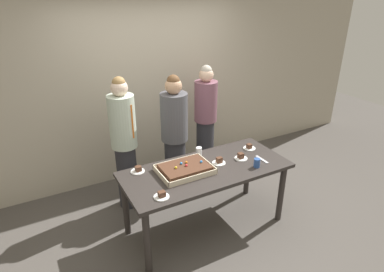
% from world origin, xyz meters
% --- Properties ---
extents(ground_plane, '(12.00, 12.00, 0.00)m').
position_xyz_m(ground_plane, '(0.00, 0.00, 0.00)').
color(ground_plane, '#4C4742').
extents(interior_back_panel, '(8.00, 0.12, 3.00)m').
position_xyz_m(interior_back_panel, '(0.00, 1.60, 1.50)').
color(interior_back_panel, '#B2A893').
rests_on(interior_back_panel, ground_plane).
extents(party_table, '(1.85, 0.80, 0.79)m').
position_xyz_m(party_table, '(0.00, 0.00, 0.69)').
color(party_table, '#2D2826').
rests_on(party_table, ground_plane).
extents(sheet_cake, '(0.57, 0.42, 0.10)m').
position_xyz_m(sheet_cake, '(-0.24, 0.04, 0.82)').
color(sheet_cake, beige).
rests_on(sheet_cake, party_table).
extents(plated_slice_near_left, '(0.15, 0.15, 0.06)m').
position_xyz_m(plated_slice_near_left, '(-0.68, 0.29, 0.81)').
color(plated_slice_near_left, white).
rests_on(plated_slice_near_left, party_table).
extents(plated_slice_near_right, '(0.15, 0.15, 0.07)m').
position_xyz_m(plated_slice_near_right, '(0.18, 0.03, 0.81)').
color(plated_slice_near_right, white).
rests_on(plated_slice_near_right, party_table).
extents(plated_slice_far_left, '(0.15, 0.15, 0.06)m').
position_xyz_m(plated_slice_far_left, '(0.71, 0.16, 0.80)').
color(plated_slice_far_left, white).
rests_on(plated_slice_far_left, party_table).
extents(plated_slice_far_right, '(0.15, 0.15, 0.07)m').
position_xyz_m(plated_slice_far_right, '(0.46, -0.00, 0.81)').
color(plated_slice_far_right, white).
rests_on(plated_slice_far_right, party_table).
extents(plated_slice_center_front, '(0.15, 0.15, 0.06)m').
position_xyz_m(plated_slice_center_front, '(-0.65, -0.26, 0.80)').
color(plated_slice_center_front, white).
rests_on(plated_slice_center_front, party_table).
extents(drink_cup_nearest, '(0.07, 0.07, 0.10)m').
position_xyz_m(drink_cup_nearest, '(0.08, 0.31, 0.84)').
color(drink_cup_nearest, white).
rests_on(drink_cup_nearest, party_table).
extents(drink_cup_middle, '(0.07, 0.07, 0.10)m').
position_xyz_m(drink_cup_middle, '(0.50, -0.24, 0.84)').
color(drink_cup_middle, '#2D5199').
rests_on(drink_cup_middle, party_table).
extents(cake_server_utensil, '(0.03, 0.20, 0.01)m').
position_xyz_m(cake_server_utensil, '(0.66, -0.14, 0.79)').
color(cake_server_utensil, silver).
rests_on(cake_server_utensil, party_table).
extents(person_serving_front, '(0.31, 0.31, 1.70)m').
position_xyz_m(person_serving_front, '(-0.64, 0.85, 0.89)').
color(person_serving_front, '#28282D').
rests_on(person_serving_front, ground_plane).
extents(person_green_shirt_behind, '(0.34, 0.34, 1.67)m').
position_xyz_m(person_green_shirt_behind, '(-0.02, 0.74, 0.87)').
color(person_green_shirt_behind, '#28282D').
rests_on(person_green_shirt_behind, ground_plane).
extents(person_striped_tie_right, '(0.32, 0.32, 1.65)m').
position_xyz_m(person_striped_tie_right, '(0.62, 1.07, 0.86)').
color(person_striped_tie_right, '#28282D').
rests_on(person_striped_tie_right, ground_plane).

